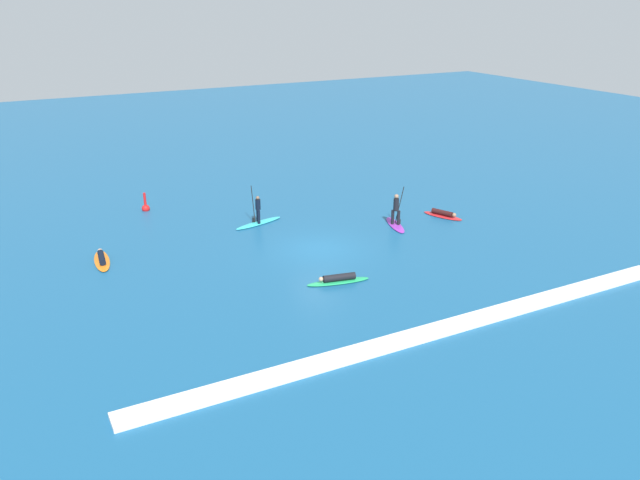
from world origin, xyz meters
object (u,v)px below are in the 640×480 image
surfer_on_purple_board (396,217)px  surfer_on_teal_board (258,218)px  marker_buoy (146,207)px  surfer_on_orange_board (102,259)px  surfer_on_red_board (443,214)px  surfer_on_green_board (338,280)px

surfer_on_purple_board → surfer_on_teal_board: bearing=76.6°
surfer_on_teal_board → marker_buoy: surfer_on_teal_board is taller
surfer_on_teal_board → surfer_on_purple_board: 7.72m
surfer_on_orange_board → marker_buoy: (3.77, 6.89, 0.07)m
surfer_on_teal_board → marker_buoy: bearing=-62.7°
marker_buoy → surfer_on_orange_board: bearing=-118.7°
surfer_on_orange_board → marker_buoy: 7.86m
surfer_on_orange_board → surfer_on_purple_board: 15.70m
surfer_on_red_board → surfer_on_purple_board: (-3.36, -0.01, 0.36)m
surfer_on_red_board → marker_buoy: marker_buoy is taller
surfer_on_green_board → marker_buoy: bearing=-58.7°
surfer_on_purple_board → marker_buoy: size_ratio=2.26×
surfer_on_teal_board → surfer_on_green_board: surfer_on_teal_board is taller
surfer_on_red_board → surfer_on_green_board: bearing=-85.5°
surfer_on_green_board → marker_buoy: (-5.21, 14.35, 0.05)m
surfer_on_green_board → surfer_on_orange_board: size_ratio=1.03×
surfer_on_green_board → surfer_on_teal_board: bearing=-77.7°
surfer_on_red_board → surfer_on_purple_board: bearing=-112.6°
surfer_on_green_board → surfer_on_purple_board: size_ratio=1.08×
surfer_on_teal_board → surfer_on_red_board: 10.76m
surfer_on_red_board → surfer_on_purple_board: 3.38m
surfer_on_teal_board → surfer_on_orange_board: (-8.84, -1.51, -0.21)m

